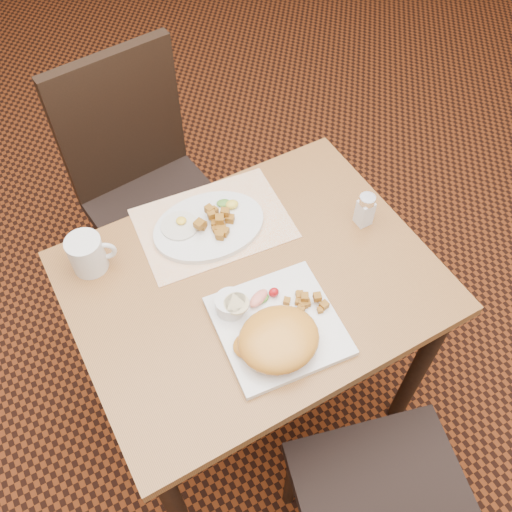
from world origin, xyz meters
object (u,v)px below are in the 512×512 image
(coffee_mug, at_px, (88,254))
(salt_shaker, at_px, (365,210))
(table, at_px, (253,302))
(plate_square, at_px, (278,326))
(plate_oval, at_px, (209,226))
(chair_far, at_px, (146,182))

(coffee_mug, bearing_deg, salt_shaker, -17.86)
(table, distance_m, plate_square, 0.19)
(plate_square, bearing_deg, plate_oval, 91.17)
(plate_square, xyz_separation_m, salt_shaker, (0.37, 0.17, 0.04))
(plate_oval, distance_m, coffee_mug, 0.32)
(table, bearing_deg, plate_oval, 96.69)
(coffee_mug, bearing_deg, plate_oval, -7.00)
(plate_square, bearing_deg, salt_shaker, 24.58)
(table, height_order, plate_oval, plate_oval)
(salt_shaker, bearing_deg, chair_far, 122.66)
(salt_shaker, relative_size, coffee_mug, 0.85)
(plate_square, relative_size, salt_shaker, 2.80)
(table, relative_size, salt_shaker, 9.00)
(plate_oval, bearing_deg, chair_far, 93.96)
(plate_square, bearing_deg, coffee_mug, 129.68)
(plate_oval, distance_m, salt_shaker, 0.42)
(chair_far, bearing_deg, table, 88.91)
(plate_oval, relative_size, coffee_mug, 2.59)
(table, height_order, chair_far, chair_far)
(plate_square, distance_m, plate_oval, 0.35)
(table, xyz_separation_m, plate_oval, (-0.02, 0.20, 0.12))
(plate_oval, height_order, salt_shaker, salt_shaker)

